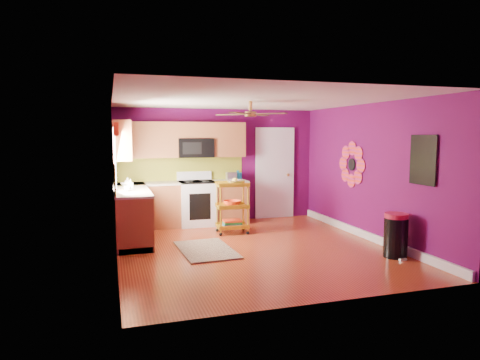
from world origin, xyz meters
name	(u,v)px	position (x,y,z in m)	size (l,w,h in m)	color
ground	(254,248)	(0.00, 0.00, 0.00)	(5.00, 5.00, 0.00)	maroon
room_envelope	(256,153)	(0.03, 0.00, 1.63)	(4.54, 5.04, 2.52)	#570947
lower_cabinets	(161,210)	(-1.35, 1.82, 0.43)	(2.81, 2.31, 0.94)	brown
electric_range	(197,203)	(-0.55, 2.17, 0.48)	(0.76, 0.66, 1.13)	white
upper_cabinetry	(163,141)	(-1.24, 2.17, 1.80)	(2.80, 2.30, 1.26)	brown
left_window	(115,146)	(-2.22, 1.05, 1.74)	(0.08, 1.35, 1.08)	white
panel_door	(275,174)	(1.35, 2.47, 1.02)	(0.95, 0.11, 2.15)	white
right_wall_art	(381,163)	(2.23, -0.34, 1.44)	(0.04, 2.74, 1.04)	black
ceiling_fan	(250,113)	(0.00, 0.20, 2.29)	(1.01, 1.01, 0.26)	#BF8C3F
shag_rug	(206,250)	(-0.81, 0.10, 0.01)	(0.84, 1.37, 0.02)	black
rolling_cart	(233,205)	(-0.03, 1.20, 0.56)	(0.63, 0.48, 1.09)	gold
trash_can	(396,235)	(1.97, -1.16, 0.35)	(0.41, 0.42, 0.70)	black
teal_kettle	(238,176)	(0.40, 2.28, 1.02)	(0.18, 0.18, 0.21)	teal
toaster	(231,176)	(0.22, 2.18, 1.03)	(0.22, 0.15, 0.18)	beige
soap_bottle_a	(130,185)	(-1.97, 1.10, 1.04)	(0.09, 0.09, 0.20)	#EA3F72
soap_bottle_b	(128,182)	(-1.99, 1.69, 1.03)	(0.13, 0.13, 0.17)	white
counter_dish	(127,184)	(-2.01, 1.79, 0.97)	(0.25, 0.25, 0.06)	white
counter_cup	(127,189)	(-2.03, 0.95, 0.99)	(0.12, 0.12, 0.09)	white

